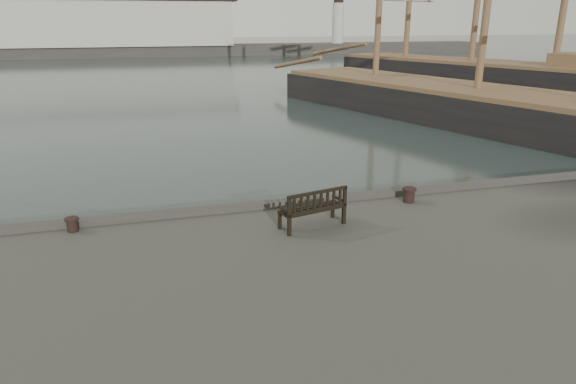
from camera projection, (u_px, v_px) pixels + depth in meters
name	position (u px, v px, depth m)	size (l,w,h in m)	color
ground	(249.00, 257.00, 15.29)	(400.00, 400.00, 0.00)	black
breakwater	(126.00, 33.00, 96.68)	(140.00, 9.50, 12.20)	#383530
bench	(313.00, 215.00, 13.34)	(1.86, 1.01, 1.02)	black
bollard_left	(72.00, 225.00, 13.09)	(0.35, 0.35, 0.37)	black
bollard_right	(409.00, 195.00, 15.20)	(0.41, 0.41, 0.43)	black
tall_ship_main	(475.00, 114.00, 34.69)	(17.68, 35.47, 26.29)	black
tall_ship_far	(469.00, 80.00, 52.54)	(17.68, 29.84, 25.51)	black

